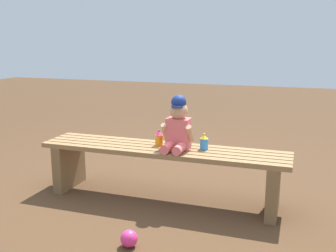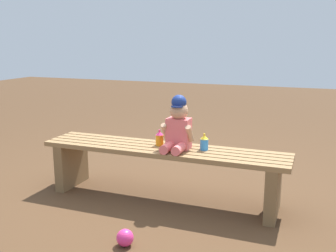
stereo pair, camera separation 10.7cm
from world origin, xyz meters
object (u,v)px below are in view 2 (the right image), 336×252
object	(u,v)px
sippy_cup_left	(160,138)
sippy_cup_right	(204,142)
park_bench	(163,163)
child_figure	(178,126)
toy_ball	(125,238)

from	to	relation	value
sippy_cup_left	sippy_cup_right	size ratio (longest dim) A/B	1.00
park_bench	child_figure	size ratio (longest dim) A/B	4.68
child_figure	sippy_cup_left	bearing A→B (deg)	164.62
sippy_cup_left	sippy_cup_right	world-z (taller)	same
toy_ball	sippy_cup_right	bearing A→B (deg)	71.55
child_figure	sippy_cup_right	distance (m)	0.23
park_bench	sippy_cup_right	world-z (taller)	sippy_cup_right
sippy_cup_left	sippy_cup_right	distance (m)	0.36
park_bench	child_figure	xyz separation A→B (m)	(0.12, -0.01, 0.30)
sippy_cup_right	toy_ball	bearing A→B (deg)	-108.45
park_bench	toy_ball	size ratio (longest dim) A/B	18.12
sippy_cup_left	sippy_cup_right	xyz separation A→B (m)	(0.36, 0.00, 0.00)
sippy_cup_left	toy_ball	size ratio (longest dim) A/B	1.19
child_figure	sippy_cup_right	xyz separation A→B (m)	(0.19, 0.05, -0.12)
child_figure	toy_ball	world-z (taller)	child_figure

